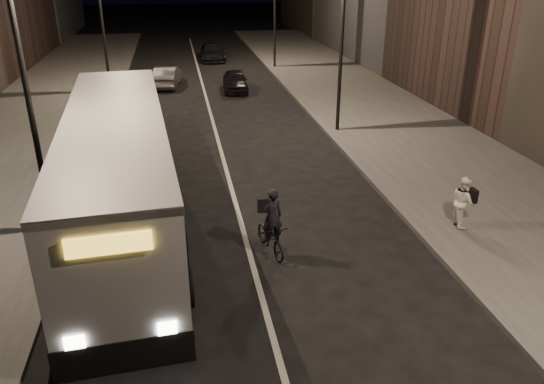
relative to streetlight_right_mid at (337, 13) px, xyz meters
name	(u,v)px	position (x,y,z in m)	size (l,w,h in m)	color
ground	(259,288)	(-5.33, -12.00, -5.36)	(180.00, 180.00, 0.00)	black
sidewalk_right	(380,116)	(3.17, 2.00, -5.28)	(7.00, 70.00, 0.16)	#3C3C3A
sidewalk_left	(29,135)	(-13.83, 2.00, -5.28)	(7.00, 70.00, 0.16)	#3C3C3A
streetlight_right_mid	(337,13)	(0.00, 0.00, 0.00)	(1.20, 0.44, 8.12)	black
streetlight_left_near	(30,49)	(-10.66, -8.00, 0.00)	(1.20, 0.44, 8.12)	black
city_bus	(119,168)	(-8.82, -7.95, -3.46)	(3.73, 13.09, 3.48)	silver
cyclist_on_bicycle	(271,231)	(-4.73, -10.32, -4.69)	(0.98, 1.83, 2.00)	black
pedestrian_woman	(463,201)	(1.09, -10.00, -4.42)	(0.76, 0.59, 1.55)	silver
car_near	(235,81)	(-3.44, 9.33, -4.75)	(1.44, 3.59, 1.22)	black
car_mid	(167,77)	(-7.54, 11.24, -4.72)	(1.36, 3.91, 1.29)	#353537
car_far	(213,52)	(-3.96, 20.33, -4.71)	(1.84, 4.52, 1.31)	black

